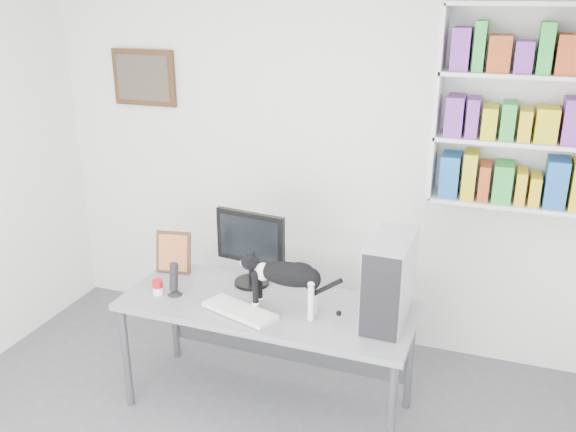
{
  "coord_description": "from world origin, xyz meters",
  "views": [
    {
      "loc": [
        1.29,
        -2.09,
        2.52
      ],
      "look_at": [
        0.01,
        1.53,
        1.1
      ],
      "focal_mm": 38.0,
      "sensor_mm": 36.0,
      "label": 1
    }
  ],
  "objects": [
    {
      "name": "desk",
      "position": [
        0.08,
        0.95,
        0.37
      ],
      "size": [
        1.79,
        0.72,
        0.74
      ],
      "primitive_type": "cube",
      "rotation": [
        0.0,
        0.0,
        -0.02
      ],
      "color": "gray",
      "rests_on": "room"
    },
    {
      "name": "leaning_print",
      "position": [
        -0.67,
        1.17,
        0.89
      ],
      "size": [
        0.25,
        0.13,
        0.29
      ],
      "primitive_type": "cube",
      "rotation": [
        0.0,
        0.0,
        0.17
      ],
      "color": "#492C17",
      "rests_on": "desk"
    },
    {
      "name": "soup_can",
      "position": [
        -0.6,
        0.84,
        0.79
      ],
      "size": [
        0.07,
        0.07,
        0.1
      ],
      "primitive_type": "cylinder",
      "rotation": [
        0.0,
        0.0,
        -0.02
      ],
      "color": "red",
      "rests_on": "desk"
    },
    {
      "name": "room",
      "position": [
        0.0,
        0.0,
        1.35
      ],
      "size": [
        4.01,
        4.01,
        2.7
      ],
      "color": "#59595E",
      "rests_on": "ground"
    },
    {
      "name": "pc_tower",
      "position": [
        0.8,
        1.02,
        0.99
      ],
      "size": [
        0.23,
        0.5,
        0.5
      ],
      "primitive_type": "cube",
      "rotation": [
        0.0,
        0.0,
        -0.03
      ],
      "color": "#B6B6BB",
      "rests_on": "desk"
    },
    {
      "name": "wall_art",
      "position": [
        -1.3,
        1.97,
        1.9
      ],
      "size": [
        0.52,
        0.04,
        0.42
      ],
      "primitive_type": "cube",
      "color": "#492C17",
      "rests_on": "room"
    },
    {
      "name": "cat",
      "position": [
        0.23,
        0.89,
        0.91
      ],
      "size": [
        0.55,
        0.15,
        0.34
      ],
      "primitive_type": null,
      "rotation": [
        0.0,
        0.0,
        0.0
      ],
      "color": "black",
      "rests_on": "desk"
    },
    {
      "name": "bookshelf",
      "position": [
        1.4,
        1.85,
        1.85
      ],
      "size": [
        1.03,
        0.28,
        1.24
      ],
      "primitive_type": "cube",
      "color": "silver",
      "rests_on": "room"
    },
    {
      "name": "keyboard",
      "position": [
        -0.03,
        0.79,
        0.76
      ],
      "size": [
        0.49,
        0.31,
        0.03
      ],
      "primitive_type": "cube",
      "rotation": [
        0.0,
        0.0,
        -0.32
      ],
      "color": "silver",
      "rests_on": "desk"
    },
    {
      "name": "monitor",
      "position": [
        -0.11,
        1.17,
        0.99
      ],
      "size": [
        0.5,
        0.28,
        0.5
      ],
      "primitive_type": "cube",
      "rotation": [
        0.0,
        0.0,
        -0.13
      ],
      "color": "black",
      "rests_on": "desk"
    },
    {
      "name": "speaker",
      "position": [
        -0.5,
        0.87,
        0.85
      ],
      "size": [
        0.11,
        0.11,
        0.22
      ],
      "primitive_type": "cylinder",
      "rotation": [
        0.0,
        0.0,
        -0.13
      ],
      "color": "black",
      "rests_on": "desk"
    }
  ]
}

